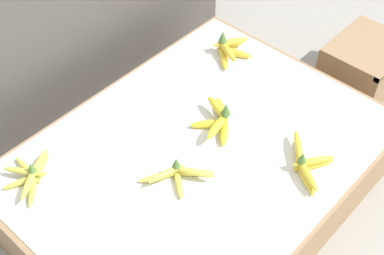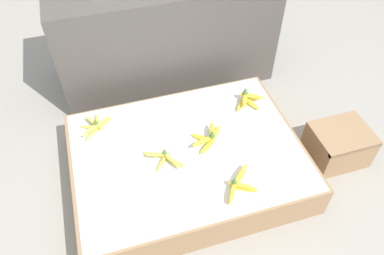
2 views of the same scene
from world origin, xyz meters
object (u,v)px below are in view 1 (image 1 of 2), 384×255
Objects in this scene: banana_bunch_back_left at (31,175)px; banana_bunch_back_right at (229,48)px; banana_bunch_middle_midleft at (178,175)px; wooden_crate at (364,66)px; banana_bunch_front_midright at (306,163)px; banana_bunch_middle_midright at (219,119)px.

banana_bunch_back_right is at bearing -3.62° from banana_bunch_back_left.
banana_bunch_back_right reaches higher than banana_bunch_middle_midleft.
banana_bunch_back_right is (0.61, 0.29, 0.01)m from banana_bunch_middle_midleft.
wooden_crate is at bearing -18.59° from banana_bunch_back_left.
banana_bunch_back_right is at bearing 137.38° from wooden_crate.
banana_bunch_front_midright is at bearing -166.88° from wooden_crate.
banana_bunch_middle_midright is at bearing 12.97° from banana_bunch_middle_midleft.
wooden_crate is at bearing 13.12° from banana_bunch_front_midright.
banana_bunch_middle_midleft reaches higher than banana_bunch_back_left.
banana_bunch_middle_midleft is 0.97× the size of banana_bunch_middle_midright.
banana_bunch_middle_midleft is at bearing 174.11° from wooden_crate.
wooden_crate is 0.80m from banana_bunch_middle_midright.
banana_bunch_middle_midleft is 0.93× the size of banana_bunch_back_right.
banana_bunch_front_midright reaches higher than wooden_crate.
banana_bunch_middle_midright is 1.03× the size of banana_bunch_back_left.
wooden_crate is 1.54× the size of banana_bunch_middle_midright.
banana_bunch_middle_midleft reaches higher than wooden_crate.
banana_bunch_middle_midleft is at bearing -154.29° from banana_bunch_back_right.
banana_bunch_middle_midright is (0.27, 0.06, 0.01)m from banana_bunch_middle_midleft.
banana_bunch_back_right reaches higher than banana_bunch_back_left.
banana_bunch_back_left reaches higher than wooden_crate.
banana_bunch_back_right is at bearing 25.71° from banana_bunch_middle_midleft.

